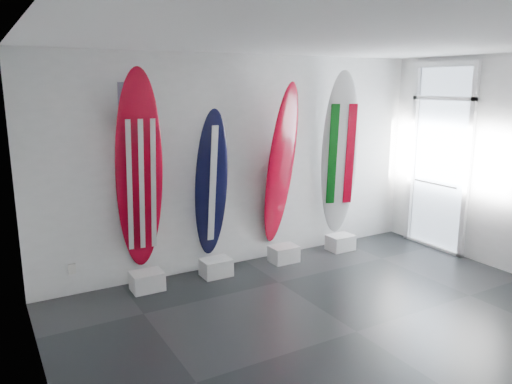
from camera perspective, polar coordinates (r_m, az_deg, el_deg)
floor at (r=5.59m, az=11.53°, el=-15.54°), size 6.00×6.00×0.00m
ceiling at (r=4.96m, az=13.08°, el=16.79°), size 6.00×6.00×0.00m
wall_back at (r=7.08m, az=-1.37°, el=3.52°), size 6.00×0.00×6.00m
wall_left at (r=3.83m, az=-23.61°, el=-5.29°), size 0.00×5.00×5.00m
display_block_usa at (r=6.57m, az=-12.47°, el=-10.03°), size 0.40×0.30×0.24m
surfboard_usa at (r=6.27m, az=-13.34°, el=2.19°), size 0.63×0.52×2.57m
display_block_navy at (r=6.89m, az=-4.64°, el=-8.68°), size 0.40×0.30×0.24m
surfboard_navy at (r=6.66m, az=-5.18°, el=0.83°), size 0.48×0.41×2.06m
display_block_swiss at (r=7.40m, az=3.22°, el=-7.15°), size 0.40×0.30×0.24m
surfboard_swiss at (r=7.15m, az=2.91°, el=3.06°), size 0.65×0.61×2.40m
display_block_italy at (r=8.01m, az=9.73°, el=-5.77°), size 0.40×0.30×0.24m
surfboard_italy at (r=7.77m, az=9.64°, el=4.28°), size 0.65×0.49×2.57m
wall_outlet at (r=6.59m, az=-20.50°, el=-8.33°), size 0.09×0.02×0.13m
glass_door at (r=8.26m, az=20.45°, el=3.49°), size 0.12×1.16×2.85m
balcony at (r=9.47m, az=25.20°, el=-1.57°), size 2.80×2.20×1.20m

